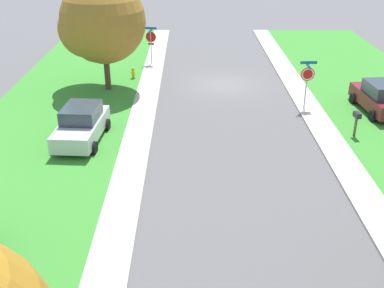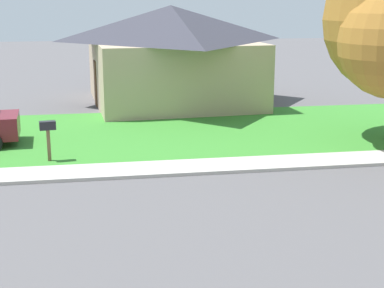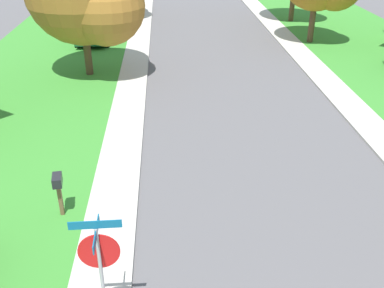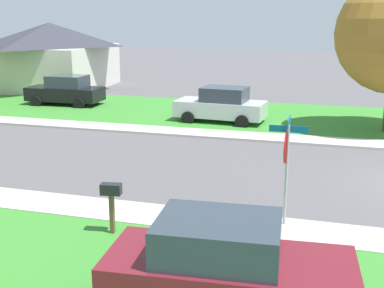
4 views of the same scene
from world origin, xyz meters
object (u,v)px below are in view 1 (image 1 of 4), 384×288
car_silver_across_road (82,125)px  stop_sign_far_corner (307,77)px  fire_hydrant (133,73)px  car_maroon_behind_trees (380,98)px  tree_across_right (99,23)px  stop_sign_near_corner (151,39)px  mailbox (357,118)px

car_silver_across_road → stop_sign_far_corner: bearing=-160.2°
fire_hydrant → car_maroon_behind_trees: bearing=156.8°
car_silver_across_road → fire_hydrant: size_ratio=5.33×
car_silver_across_road → tree_across_right: tree_across_right is taller
car_silver_across_road → tree_across_right: bearing=-88.5°
stop_sign_far_corner → tree_across_right: tree_across_right is taller
car_maroon_behind_trees → stop_sign_near_corner: bearing=-35.8°
stop_sign_near_corner → tree_across_right: tree_across_right is taller
stop_sign_far_corner → tree_across_right: 12.63m
mailbox → tree_across_right: bearing=-28.6°
fire_hydrant → stop_sign_near_corner: bearing=-106.0°
car_maroon_behind_trees → mailbox: 4.04m
stop_sign_far_corner → car_silver_across_road: (11.71, 4.21, -1.01)m
stop_sign_far_corner → fire_hydrant: (10.27, -5.53, -1.45)m
tree_across_right → car_silver_across_road: bearing=91.5°
stop_sign_near_corner → tree_across_right: 6.45m
stop_sign_far_corner → car_maroon_behind_trees: (-4.01, 0.58, -1.01)m
mailbox → stop_sign_far_corner: bearing=-67.0°
stop_sign_near_corner → car_silver_across_road: size_ratio=0.63×
stop_sign_far_corner → car_maroon_behind_trees: bearing=171.7°
car_silver_across_road → mailbox: car_silver_across_road is taller
stop_sign_far_corner → tree_across_right: (11.91, -3.54, 2.26)m
car_maroon_behind_trees → mailbox: size_ratio=3.38×
car_maroon_behind_trees → fire_hydrant: car_maroon_behind_trees is taller
car_maroon_behind_trees → fire_hydrant: bearing=-23.2°
stop_sign_far_corner → mailbox: 4.27m
tree_across_right → stop_sign_far_corner: bearing=163.4°
stop_sign_far_corner → mailbox: stop_sign_far_corner is taller
stop_sign_near_corner → fire_hydrant: size_ratio=3.34×
fire_hydrant → mailbox: 15.16m
tree_across_right → stop_sign_near_corner: bearing=-115.8°
stop_sign_near_corner → tree_across_right: bearing=64.2°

